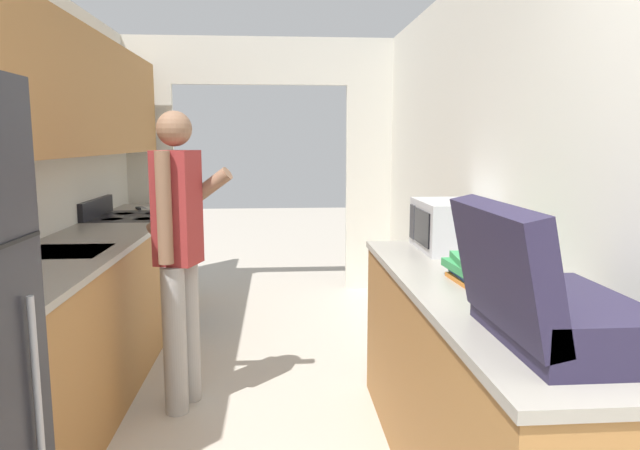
# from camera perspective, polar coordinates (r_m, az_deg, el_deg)

# --- Properties ---
(wall_left) EXTENTS (0.38, 7.20, 2.50)m
(wall_left) POSITION_cam_1_polar(r_m,az_deg,el_deg) (3.44, -28.56, 7.41)
(wall_left) COLOR silver
(wall_left) RESTS_ON ground_plane
(wall_right) EXTENTS (0.06, 7.20, 2.50)m
(wall_right) POSITION_cam_1_polar(r_m,az_deg,el_deg) (2.93, 19.35, 2.86)
(wall_right) COLOR silver
(wall_right) RESTS_ON ground_plane
(wall_far_with_doorway) EXTENTS (3.00, 0.06, 2.50)m
(wall_far_with_doorway) POSITION_cam_1_polar(r_m,az_deg,el_deg) (5.70, -5.92, 7.72)
(wall_far_with_doorway) COLOR silver
(wall_far_with_doorway) RESTS_ON ground_plane
(counter_left) EXTENTS (0.62, 3.69, 0.91)m
(counter_left) POSITION_cam_1_polar(r_m,az_deg,el_deg) (3.79, -22.13, -8.33)
(counter_left) COLOR #9E6B38
(counter_left) RESTS_ON ground_plane
(counter_right) EXTENTS (0.62, 2.19, 0.91)m
(counter_right) POSITION_cam_1_polar(r_m,az_deg,el_deg) (2.62, 15.40, -15.57)
(counter_right) COLOR #9E6B38
(counter_right) RESTS_ON ground_plane
(range_oven) EXTENTS (0.66, 0.76, 1.05)m
(range_oven) POSITION_cam_1_polar(r_m,az_deg,el_deg) (4.87, -17.87, -4.41)
(range_oven) COLOR black
(range_oven) RESTS_ON ground_plane
(person) EXTENTS (0.53, 0.44, 1.67)m
(person) POSITION_cam_1_polar(r_m,az_deg,el_deg) (3.25, -13.95, -2.66)
(person) COLOR #9E9E9E
(person) RESTS_ON ground_plane
(suitcase) EXTENTS (0.45, 0.61, 0.42)m
(suitcase) POSITION_cam_1_polar(r_m,az_deg,el_deg) (1.81, 21.31, -7.05)
(suitcase) COLOR #231E38
(suitcase) RESTS_ON counter_right
(microwave) EXTENTS (0.35, 0.50, 0.27)m
(microwave) POSITION_cam_1_polar(r_m,az_deg,el_deg) (3.20, 12.95, -0.06)
(microwave) COLOR #B7B7BC
(microwave) RESTS_ON counter_right
(book_stack) EXTENTS (0.23, 0.32, 0.11)m
(book_stack) POSITION_cam_1_polar(r_m,az_deg,el_deg) (2.53, 15.50, -4.28)
(book_stack) COLOR #C67028
(book_stack) RESTS_ON counter_right
(knife) EXTENTS (0.12, 0.31, 0.02)m
(knife) POSITION_cam_1_polar(r_m,az_deg,el_deg) (5.29, -17.58, 1.63)
(knife) COLOR #B7B7BC
(knife) RESTS_ON counter_left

